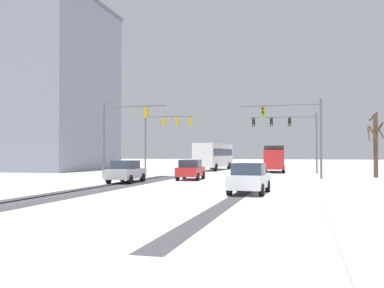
# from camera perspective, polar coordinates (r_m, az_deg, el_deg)

# --- Properties ---
(ground_plane) EXTENTS (300.00, 300.00, 0.00)m
(ground_plane) POSITION_cam_1_polar(r_m,az_deg,el_deg) (12.58, -23.53, -10.89)
(ground_plane) COLOR white
(wheel_track_left_lane) EXTENTS (0.78, 30.61, 0.01)m
(wheel_track_left_lane) POSITION_cam_1_polar(r_m,az_deg,el_deg) (23.98, 7.01, -6.34)
(wheel_track_left_lane) COLOR #4C4C51
(wheel_track_left_lane) RESTS_ON ground
(wheel_track_right_lane) EXTENTS (1.20, 30.61, 0.01)m
(wheel_track_right_lane) POSITION_cam_1_polar(r_m,az_deg,el_deg) (26.28, -10.71, -5.89)
(wheel_track_right_lane) COLOR #4C4C51
(wheel_track_right_lane) RESTS_ON ground
(wheel_track_center) EXTENTS (0.81, 30.61, 0.01)m
(wheel_track_center) POSITION_cam_1_polar(r_m,az_deg,el_deg) (26.75, -12.76, -5.80)
(wheel_track_center) COLOR #4C4C51
(wheel_track_center) RESTS_ON ground
(wheel_track_oncoming) EXTENTS (1.00, 30.61, 0.01)m
(wheel_track_oncoming) POSITION_cam_1_polar(r_m,az_deg,el_deg) (27.04, -13.95, -5.74)
(wheel_track_oncoming) COLOR #4C4C51
(wheel_track_oncoming) RESTS_ON ground
(sidewalk_kerb_right) EXTENTS (4.00, 30.61, 0.12)m
(sidewalk_kerb_right) POSITION_cam_1_polar(r_m,az_deg,el_deg) (22.54, 21.69, -6.44)
(sidewalk_kerb_right) COLOR white
(sidewalk_kerb_right) RESTS_ON ground
(traffic_signal_far_right) EXTENTS (7.11, 0.79, 6.50)m
(traffic_signal_far_right) POSITION_cam_1_polar(r_m,az_deg,el_deg) (47.48, 12.82, 2.01)
(traffic_signal_far_right) COLOR #56565B
(traffic_signal_far_right) RESTS_ON ground
(traffic_signal_far_left) EXTENTS (5.36, 0.43, 6.50)m
(traffic_signal_far_left) POSITION_cam_1_polar(r_m,az_deg,el_deg) (46.07, -3.74, 2.01)
(traffic_signal_far_left) COLOR #56565B
(traffic_signal_far_left) RESTS_ON ground
(traffic_signal_near_left) EXTENTS (5.62, 0.38, 6.50)m
(traffic_signal_near_left) POSITION_cam_1_polar(r_m,az_deg,el_deg) (36.88, -9.56, 2.27)
(traffic_signal_near_left) COLOR #56565B
(traffic_signal_near_left) RESTS_ON ground
(traffic_signal_near_right) EXTENTS (6.66, 0.39, 6.50)m
(traffic_signal_near_right) POSITION_cam_1_polar(r_m,az_deg,el_deg) (35.72, 13.80, 2.51)
(traffic_signal_near_right) COLOR #56565B
(traffic_signal_near_right) RESTS_ON ground
(car_red_lead) EXTENTS (2.02, 4.19, 1.62)m
(car_red_lead) POSITION_cam_1_polar(r_m,az_deg,el_deg) (34.73, -0.19, -3.44)
(car_red_lead) COLOR red
(car_red_lead) RESTS_ON ground
(car_silver_second) EXTENTS (1.92, 4.14, 1.62)m
(car_silver_second) POSITION_cam_1_polar(r_m,az_deg,el_deg) (31.62, -8.77, -3.64)
(car_silver_second) COLOR #B7BABF
(car_silver_second) RESTS_ON ground
(car_white_third) EXTENTS (1.96, 4.16, 1.62)m
(car_white_third) POSITION_cam_1_polar(r_m,az_deg,el_deg) (22.86, 7.62, -4.55)
(car_white_third) COLOR silver
(car_white_third) RESTS_ON ground
(bus_oncoming) EXTENTS (3.07, 11.11, 3.38)m
(bus_oncoming) POSITION_cam_1_polar(r_m,az_deg,el_deg) (55.03, 2.96, -1.42)
(bus_oncoming) COLOR silver
(bus_oncoming) RESTS_ON ground
(box_truck_delivery) EXTENTS (2.57, 7.50, 3.02)m
(box_truck_delivery) POSITION_cam_1_polar(r_m,az_deg,el_deg) (49.98, 10.88, -1.82)
(box_truck_delivery) COLOR red
(box_truck_delivery) RESTS_ON ground
(bare_tree_sidewalk_far) EXTENTS (1.39, 1.46, 5.88)m
(bare_tree_sidewalk_far) POSITION_cam_1_polar(r_m,az_deg,el_deg) (41.26, 23.23, 0.15)
(bare_tree_sidewalk_far) COLOR #4C3828
(bare_tree_sidewalk_far) RESTS_ON ground
(office_building_far_left_block) EXTENTS (27.46, 16.47, 21.74)m
(office_building_far_left_block) POSITION_cam_1_polar(r_m,az_deg,el_deg) (63.13, -23.88, 6.80)
(office_building_far_left_block) COLOR gray
(office_building_far_left_block) RESTS_ON ground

